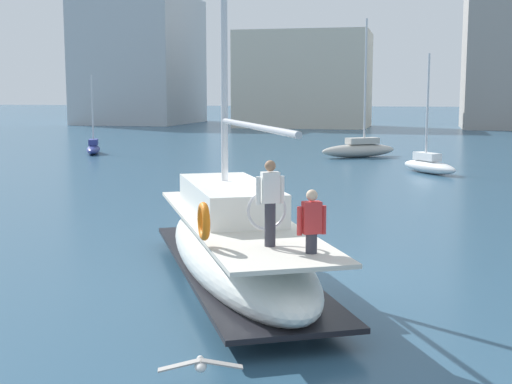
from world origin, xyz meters
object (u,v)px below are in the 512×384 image
Objects in this scene: seagull at (200,365)px; moored_sloop_near at (429,164)px; main_sailboat at (235,243)px; moored_sloop_far at (93,148)px; moored_catamaran at (359,148)px.

moored_sloop_near is at bearing 82.72° from seagull.
main_sailboat is 10.77× the size of seagull.
seagull is (18.94, -35.63, -0.13)m from moored_sloop_far.
main_sailboat is 1.46× the size of moored_catamaran.
seagull is at bearing -80.67° from main_sailboat.
main_sailboat reaches higher than seagull.
moored_catamaran reaches higher than moored_sloop_far.
moored_sloop_far is at bearing 118.00° from seagull.
moored_sloop_near is at bearing -17.04° from moored_sloop_far.
moored_catamaran is (0.23, 31.63, -0.31)m from main_sailboat.
moored_catamaran is 7.36× the size of seagull.
main_sailboat is at bearing -59.07° from moored_sloop_far.
moored_sloop_far is (-22.61, 6.93, -0.04)m from moored_sloop_near.
moored_sloop_near reaches higher than seagull.
main_sailboat is 23.62m from moored_sloop_near.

